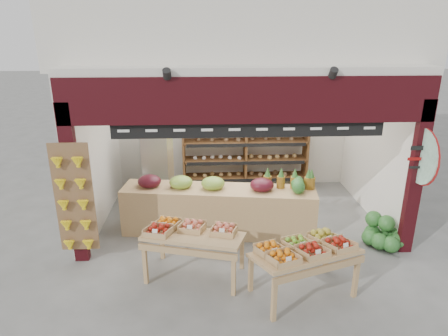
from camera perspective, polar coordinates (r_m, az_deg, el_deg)
ground at (r=7.91m, az=2.41°, el=-8.23°), size 60.00×60.00×0.00m
shop_structure at (r=8.61m, az=1.78°, el=21.12°), size 6.36×5.12×5.40m
banana_board at (r=6.66m, az=-20.63°, el=-4.45°), size 0.60×0.15×1.80m
gift_sign at (r=7.02m, az=26.49°, el=1.48°), size 0.04×0.93×0.92m
back_shelving at (r=9.25m, az=3.07°, el=3.44°), size 2.90×0.47×1.80m
refrigerator at (r=8.92m, az=-9.59°, el=0.62°), size 0.79×0.79×1.66m
cardboard_stack at (r=8.43m, az=-9.93°, el=-4.83°), size 1.06×0.76×0.67m
mid_counter at (r=7.47m, az=-0.85°, el=-5.79°), size 3.61×1.18×1.11m
display_table_left at (r=6.19m, az=-5.00°, el=-9.16°), size 1.63×1.17×0.95m
display_table_right at (r=5.82m, az=11.44°, el=-11.42°), size 1.62×1.24×0.94m
watermelon_pile at (r=7.72m, az=21.87°, el=-8.74°), size 0.77×0.74×0.56m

